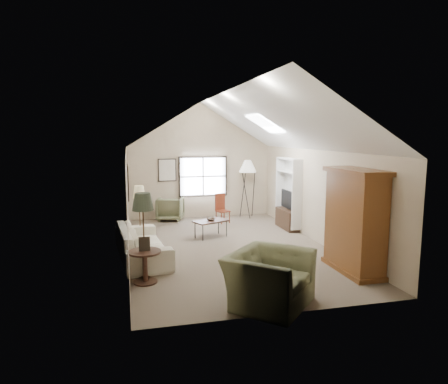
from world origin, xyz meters
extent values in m
cube|color=#6A5D4B|center=(0.00, 0.00, 0.00)|extent=(5.00, 8.00, 0.01)
cube|color=#B9AB8C|center=(0.00, 4.00, 1.25)|extent=(5.00, 0.01, 2.50)
cube|color=#B9AB8C|center=(0.00, -4.00, 1.25)|extent=(5.00, 0.01, 2.50)
cube|color=#B9AB8C|center=(-2.50, 0.00, 1.25)|extent=(0.01, 8.00, 2.50)
cube|color=#B9AB8C|center=(2.50, 0.00, 1.25)|extent=(0.01, 8.00, 2.50)
cube|color=black|center=(0.10, 3.96, 1.45)|extent=(1.72, 0.08, 1.42)
cube|color=black|center=(-2.47, 0.30, 1.75)|extent=(0.68, 0.04, 0.88)
cube|color=black|center=(-1.15, 3.97, 1.70)|extent=(0.62, 0.04, 0.78)
cube|color=brown|center=(2.18, -2.40, 1.10)|extent=(0.60, 1.50, 2.20)
cube|color=white|center=(2.34, 1.60, 1.15)|extent=(0.32, 1.30, 2.10)
cube|color=#382316|center=(2.32, 1.60, 0.30)|extent=(0.34, 1.18, 0.60)
cube|color=black|center=(2.32, 1.60, 0.92)|extent=(0.05, 0.90, 0.55)
imported|color=silver|center=(-2.20, -0.45, 0.38)|extent=(1.28, 2.68, 0.76)
imported|color=#636647|center=(-0.17, -3.59, 0.46)|extent=(1.86, 1.86, 0.91)
imported|color=#5C5F42|center=(-1.09, 3.70, 0.40)|extent=(1.06, 1.08, 0.79)
cube|color=#382116|center=(-0.22, 1.10, 0.25)|extent=(1.10, 0.87, 0.49)
imported|color=#3D2B19|center=(-0.22, 1.10, 0.52)|extent=(0.30, 0.30, 0.06)
cylinder|color=#382017|center=(-2.20, -2.05, 0.32)|extent=(0.71, 0.71, 0.65)
cube|color=maroon|center=(0.55, 2.85, 0.49)|extent=(0.48, 0.48, 0.97)
camera|label=1|loc=(-2.47, -9.79, 2.92)|focal=32.00mm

